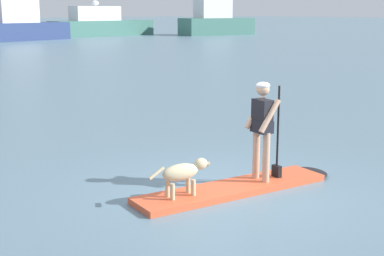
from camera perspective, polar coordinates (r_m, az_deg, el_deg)
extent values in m
plane|color=slate|center=(9.12, 4.17, -6.53)|extent=(400.00, 400.00, 0.00)
cube|color=#E55933|center=(9.11, 4.18, -6.23)|extent=(3.49, 1.27, 0.10)
ellipsoid|color=black|center=(10.17, 11.98, -4.51)|extent=(0.66, 0.79, 0.10)
cylinder|color=tan|center=(9.42, 6.63, -2.68)|extent=(0.12, 0.12, 0.84)
cylinder|color=tan|center=(9.22, 7.63, -3.02)|extent=(0.12, 0.12, 0.84)
cube|color=black|center=(9.20, 7.20, 0.16)|extent=(0.27, 0.39, 0.20)
cube|color=black|center=(9.17, 7.24, 1.30)|extent=(0.25, 0.37, 0.53)
sphere|color=tan|center=(9.10, 7.31, 4.00)|extent=(0.22, 0.22, 0.22)
ellipsoid|color=white|center=(9.09, 7.32, 4.38)|extent=(0.23, 0.23, 0.11)
cylinder|color=tan|center=(9.31, 6.50, 1.61)|extent=(0.43, 0.16, 0.54)
cylinder|color=tan|center=(9.02, 8.00, 1.23)|extent=(0.43, 0.16, 0.54)
cylinder|color=black|center=(9.45, 8.83, -0.40)|extent=(0.04, 0.04, 1.57)
cube|color=black|center=(9.62, 8.70, -4.40)|extent=(0.11, 0.19, 0.20)
ellipsoid|color=#CCB78C|center=(8.45, -1.20, -4.57)|extent=(0.65, 0.32, 0.26)
ellipsoid|color=#CCB78C|center=(8.62, 0.91, -3.70)|extent=(0.24, 0.19, 0.18)
ellipsoid|color=gray|center=(8.68, 1.52, -3.71)|extent=(0.13, 0.10, 0.08)
cylinder|color=#CCB78C|center=(8.25, -3.65, -4.66)|extent=(0.27, 0.09, 0.18)
cylinder|color=#CCB78C|center=(8.69, -0.40, -5.88)|extent=(0.07, 0.07, 0.25)
cylinder|color=#CCB78C|center=(8.56, 0.14, -6.15)|extent=(0.07, 0.07, 0.25)
cylinder|color=#CCB78C|center=(8.51, -2.54, -6.29)|extent=(0.07, 0.07, 0.25)
cylinder|color=#CCB78C|center=(8.38, -2.02, -6.57)|extent=(0.07, 0.07, 0.25)
cube|color=navy|center=(57.59, -17.14, 9.47)|extent=(9.78, 5.12, 1.70)
cube|color=silver|center=(57.27, -17.91, 11.37)|extent=(4.59, 3.33, 2.21)
cylinder|color=silver|center=(57.27, -17.92, 11.46)|extent=(3.23, 0.73, 0.14)
cube|color=#3F7266|center=(65.44, -9.16, 10.10)|extent=(12.71, 3.03, 1.73)
cube|color=silver|center=(64.91, -9.93, 11.53)|extent=(5.74, 2.20, 1.61)
ellipsoid|color=white|center=(64.91, -9.97, 12.55)|extent=(0.90, 0.90, 0.60)
cube|color=#3F7266|center=(67.31, 2.56, 10.39)|extent=(9.36, 4.80, 1.99)
cube|color=silver|center=(66.82, 2.16, 12.14)|extent=(4.39, 3.11, 2.10)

